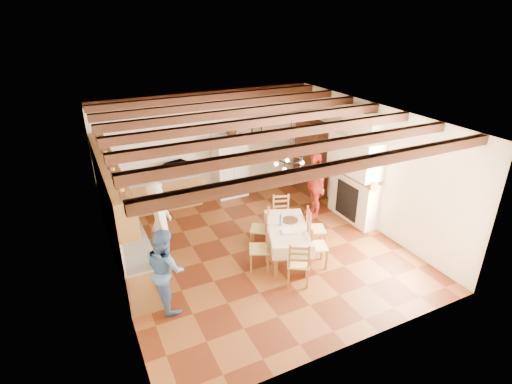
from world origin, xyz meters
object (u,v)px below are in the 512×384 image
refrigerator (229,166)px  chair_end_near (298,262)px  hutch (311,157)px  chair_right_far (316,228)px  chair_end_far (282,215)px  chair_left_far (260,228)px  person_man (161,224)px  chair_right_near (317,245)px  person_woman_red (314,185)px  dining_table (288,230)px  person_woman_blue (165,269)px  microwave (177,168)px  chair_left_near (259,248)px

refrigerator → chair_end_near: (-0.40, -4.44, -0.40)m
chair_end_near → hutch: bearing=-94.9°
chair_right_far → chair_end_far: bearing=46.5°
hutch → chair_end_far: bearing=-138.8°
hutch → chair_right_far: (-1.56, -2.64, -0.58)m
chair_left_far → person_man: bearing=-64.4°
chair_right_near → hutch: bearing=-11.6°
chair_right_far → chair_end_far: (-0.38, 0.86, 0.00)m
person_woman_red → dining_table: bearing=-37.7°
chair_left_far → chair_end_near: 1.52m
chair_right_near → person_woman_blue: size_ratio=0.61×
chair_left_far → microwave: size_ratio=1.63×
chair_right_near → chair_left_near: bearing=87.9°
chair_end_far → microwave: microwave is taller
chair_right_near → person_man: bearing=81.6°
person_woman_red → chair_end_far: bearing=-57.9°
microwave → person_woman_blue: bearing=-128.7°
chair_left_far → chair_right_far: same height
chair_right_near → person_woman_red: bearing=-12.3°
chair_left_far → chair_right_near: size_ratio=1.00×
chair_end_far → refrigerator: bearing=112.7°
dining_table → chair_right_near: size_ratio=1.91×
chair_left_far → chair_right_far: (1.12, -0.56, 0.00)m
person_woman_blue → person_woman_red: person_woman_red is taller
chair_left_far → chair_right_near: bearing=66.6°
chair_end_far → person_woman_blue: size_ratio=0.61×
refrigerator → chair_right_far: (0.64, -3.49, -0.40)m
person_man → dining_table: bearing=-96.7°
person_woman_blue → chair_end_far: bearing=-78.8°
chair_left_near → person_woman_blue: size_ratio=0.61×
chair_left_near → person_woman_blue: person_woman_blue is taller
dining_table → microwave: bearing=111.8°
refrigerator → person_woman_blue: bearing=-127.1°
refrigerator → chair_left_far: size_ratio=1.83×
dining_table → person_woman_blue: bearing=-170.8°
chair_right_near → chair_end_far: (-0.00, 1.47, 0.00)m
dining_table → chair_end_near: bearing=-107.2°
refrigerator → person_woman_red: (1.44, -2.19, 0.00)m
chair_end_near → microwave: (-1.12, 4.43, 0.58)m
chair_left_near → chair_right_far: size_ratio=1.00×
chair_right_far → chair_end_near: size_ratio=1.00×
person_man → microwave: person_man is taller
chair_right_near → chair_end_near: 0.74m
chair_end_near → microwave: microwave is taller
dining_table → chair_right_near: (0.38, -0.57, -0.16)m
person_man → chair_left_near: bearing=-107.6°
refrigerator → dining_table: refrigerator is taller
chair_right_far → microwave: 4.13m
refrigerator → hutch: size_ratio=0.83×
hutch → person_woman_red: (-0.76, -1.34, -0.17)m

